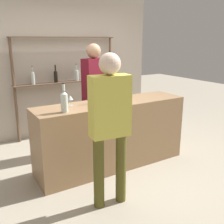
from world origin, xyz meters
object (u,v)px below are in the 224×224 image
object	(u,v)px
counter_bottle_0	(113,92)
server_behind_counter	(94,88)
counter_bottle_2	(103,94)
counter_bottle_1	(122,88)
counter_bottle_3	(64,101)
wine_glass	(70,98)
customer_left	(110,120)

from	to	relation	value
counter_bottle_0	server_behind_counter	size ratio (longest dim) A/B	0.19
counter_bottle_2	server_behind_counter	world-z (taller)	server_behind_counter
counter_bottle_1	server_behind_counter	size ratio (longest dim) A/B	0.20
counter_bottle_0	counter_bottle_3	distance (m)	0.83
wine_glass	server_behind_counter	size ratio (longest dim) A/B	0.08
customer_left	counter_bottle_0	bearing A→B (deg)	-26.60
counter_bottle_0	wine_glass	bearing A→B (deg)	171.26
counter_bottle_1	customer_left	distance (m)	1.29
counter_bottle_0	counter_bottle_2	size ratio (longest dim) A/B	1.05
counter_bottle_1	counter_bottle_0	bearing A→B (deg)	-148.00
wine_glass	server_behind_counter	world-z (taller)	server_behind_counter
server_behind_counter	counter_bottle_3	bearing A→B (deg)	-62.94
counter_bottle_1	counter_bottle_3	world-z (taller)	counter_bottle_3
counter_bottle_2	server_behind_counter	distance (m)	0.73
wine_glass	customer_left	world-z (taller)	customer_left
counter_bottle_0	counter_bottle_1	world-z (taller)	counter_bottle_1
counter_bottle_2	customer_left	distance (m)	0.94
counter_bottle_2	customer_left	size ratio (longest dim) A/B	0.19
server_behind_counter	wine_glass	bearing A→B (deg)	-66.53
counter_bottle_2	counter_bottle_3	bearing A→B (deg)	-163.63
wine_glass	counter_bottle_2	bearing A→B (deg)	-10.16
counter_bottle_0	wine_glass	xyz separation A→B (m)	(-0.61, 0.09, -0.03)
server_behind_counter	counter_bottle_1	bearing A→B (deg)	1.18
counter_bottle_1	counter_bottle_2	xyz separation A→B (m)	(-0.41, -0.15, -0.02)
counter_bottle_1	counter_bottle_3	xyz separation A→B (m)	(-1.07, -0.35, 0.00)
counter_bottle_1	wine_glass	bearing A→B (deg)	-175.39
counter_bottle_1	wine_glass	xyz separation A→B (m)	(-0.88, -0.07, -0.03)
customer_left	server_behind_counter	bearing A→B (deg)	-15.14
counter_bottle_1	customer_left	world-z (taller)	customer_left
counter_bottle_1	counter_bottle_3	size ratio (longest dim) A/B	0.98
wine_glass	counter_bottle_1	bearing A→B (deg)	4.61
counter_bottle_3	wine_glass	xyz separation A→B (m)	(0.19, 0.28, -0.03)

